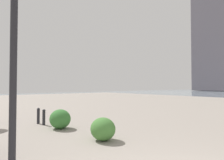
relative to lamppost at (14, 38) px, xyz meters
The scene contains 6 objects.
building_annex 75.06m from the lamppost, 71.17° to the right, with size 12.13×15.39×39.01m.
lamppost is the anchor object (origin of this frame).
bollard_near 4.85m from the lamppost, 27.92° to the right, with size 0.13×0.13×0.66m.
bollard_mid 5.15m from the lamppost, 24.51° to the right, with size 0.13×0.13×0.68m.
shrub_low 4.18m from the lamppost, 39.60° to the right, with size 0.86×0.78×0.73m.
shrub_round 3.45m from the lamppost, 81.32° to the right, with size 0.80×0.72×0.68m.
Camera 1 is at (-1.20, 2.43, 1.64)m, focal length 31.20 mm.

